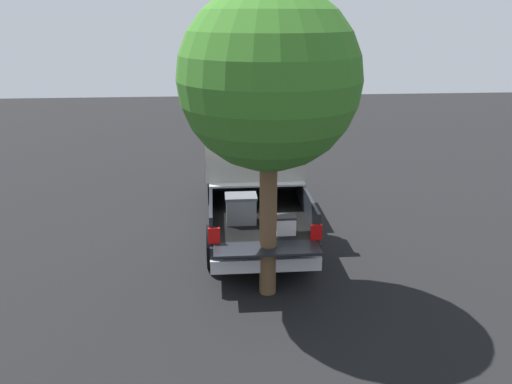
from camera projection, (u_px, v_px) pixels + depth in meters
name	position (u px, v px, depth m)	size (l,w,h in m)	color
ground_plane	(254.00, 229.00, 11.78)	(40.00, 40.00, 0.00)	black
pickup_truck	(252.00, 182.00, 11.82)	(6.05, 2.06, 2.23)	black
tree_background	(269.00, 80.00, 7.97)	(2.84, 2.84, 5.09)	brown
trash_can	(260.00, 175.00, 14.02)	(0.60, 0.60, 0.98)	#2D2D33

